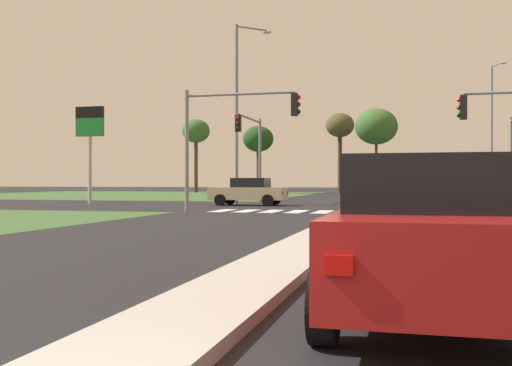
# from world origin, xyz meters

# --- Properties ---
(ground_plane) EXTENTS (200.00, 200.00, 0.00)m
(ground_plane) POSITION_xyz_m (0.00, 30.00, 0.00)
(ground_plane) COLOR black
(grass_verge_far_left) EXTENTS (35.00, 35.00, 0.01)m
(grass_verge_far_left) POSITION_xyz_m (-25.50, 54.50, 0.00)
(grass_verge_far_left) COLOR #385B2D
(grass_verge_far_left) RESTS_ON ground
(median_island_near) EXTENTS (1.20, 22.00, 0.14)m
(median_island_near) POSITION_xyz_m (0.00, 11.00, 0.07)
(median_island_near) COLOR #ADA89E
(median_island_near) RESTS_ON ground
(median_island_far) EXTENTS (1.20, 36.00, 0.14)m
(median_island_far) POSITION_xyz_m (0.00, 55.00, 0.07)
(median_island_far) COLOR #ADA89E
(median_island_far) RESTS_ON ground
(lane_dash_second) EXTENTS (0.14, 2.00, 0.01)m
(lane_dash_second) POSITION_xyz_m (3.50, 9.74, 0.01)
(lane_dash_second) COLOR silver
(lane_dash_second) RESTS_ON ground
(lane_dash_third) EXTENTS (0.14, 2.00, 0.01)m
(lane_dash_third) POSITION_xyz_m (3.50, 15.74, 0.01)
(lane_dash_third) COLOR silver
(lane_dash_third) RESTS_ON ground
(lane_dash_fourth) EXTENTS (0.14, 2.00, 0.01)m
(lane_dash_fourth) POSITION_xyz_m (3.50, 21.74, 0.01)
(lane_dash_fourth) COLOR silver
(lane_dash_fourth) RESTS_ON ground
(lane_dash_fifth) EXTENTS (0.14, 2.00, 0.01)m
(lane_dash_fifth) POSITION_xyz_m (3.50, 27.74, 0.01)
(lane_dash_fifth) COLOR silver
(lane_dash_fifth) RESTS_ON ground
(stop_bar_near) EXTENTS (6.40, 0.50, 0.01)m
(stop_bar_near) POSITION_xyz_m (3.80, 23.00, 0.01)
(stop_bar_near) COLOR silver
(stop_bar_near) RESTS_ON ground
(crosswalk_bar_near) EXTENTS (0.70, 2.80, 0.01)m
(crosswalk_bar_near) POSITION_xyz_m (-6.40, 24.80, 0.01)
(crosswalk_bar_near) COLOR silver
(crosswalk_bar_near) RESTS_ON ground
(crosswalk_bar_second) EXTENTS (0.70, 2.80, 0.01)m
(crosswalk_bar_second) POSITION_xyz_m (-5.25, 24.80, 0.01)
(crosswalk_bar_second) COLOR silver
(crosswalk_bar_second) RESTS_ON ground
(crosswalk_bar_third) EXTENTS (0.70, 2.80, 0.01)m
(crosswalk_bar_third) POSITION_xyz_m (-4.10, 24.80, 0.01)
(crosswalk_bar_third) COLOR silver
(crosswalk_bar_third) RESTS_ON ground
(crosswalk_bar_fourth) EXTENTS (0.70, 2.80, 0.01)m
(crosswalk_bar_fourth) POSITION_xyz_m (-2.95, 24.80, 0.01)
(crosswalk_bar_fourth) COLOR silver
(crosswalk_bar_fourth) RESTS_ON ground
(crosswalk_bar_fifth) EXTENTS (0.70, 2.80, 0.01)m
(crosswalk_bar_fifth) POSITION_xyz_m (-1.80, 24.80, 0.01)
(crosswalk_bar_fifth) COLOR silver
(crosswalk_bar_fifth) RESTS_ON ground
(crosswalk_bar_sixth) EXTENTS (0.70, 2.80, 0.01)m
(crosswalk_bar_sixth) POSITION_xyz_m (-0.65, 24.80, 0.01)
(crosswalk_bar_sixth) COLOR silver
(crosswalk_bar_sixth) RESTS_ON ground
(crosswalk_bar_seventh) EXTENTS (0.70, 2.80, 0.01)m
(crosswalk_bar_seventh) POSITION_xyz_m (0.50, 24.80, 0.01)
(crosswalk_bar_seventh) COLOR silver
(crosswalk_bar_seventh) RESTS_ON ground
(crosswalk_bar_eighth) EXTENTS (0.70, 2.80, 0.01)m
(crosswalk_bar_eighth) POSITION_xyz_m (1.65, 24.80, 0.01)
(crosswalk_bar_eighth) COLOR silver
(crosswalk_bar_eighth) RESTS_ON ground
(car_blue_near) EXTENTS (2.02, 4.33, 1.56)m
(car_blue_near) POSITION_xyz_m (-2.25, 52.34, 0.80)
(car_blue_near) COLOR navy
(car_blue_near) RESTS_ON ground
(car_red_second) EXTENTS (1.97, 4.22, 1.59)m
(car_red_second) POSITION_xyz_m (2.18, 4.61, 0.81)
(car_red_second) COLOR #A31919
(car_red_second) RESTS_ON ground
(car_beige_fourth) EXTENTS (4.23, 2.05, 1.53)m
(car_beige_fourth) POSITION_xyz_m (-6.85, 31.05, 0.78)
(car_beige_fourth) COLOR #BCAD8E
(car_beige_fourth) RESTS_ON ground
(traffic_signal_near_left) EXTENTS (5.17, 0.32, 5.34)m
(traffic_signal_near_left) POSITION_xyz_m (-5.67, 23.40, 3.72)
(traffic_signal_near_left) COLOR gray
(traffic_signal_near_left) RESTS_ON ground
(traffic_signal_far_left) EXTENTS (0.32, 5.43, 5.42)m
(traffic_signal_far_left) POSITION_xyz_m (-7.60, 34.57, 3.79)
(traffic_signal_far_left) COLOR gray
(traffic_signal_far_left) RESTS_ON ground
(street_lamp_second) EXTENTS (1.91, 1.70, 10.76)m
(street_lamp_second) POSITION_xyz_m (-8.10, 33.49, 5.95)
(street_lamp_second) COLOR gray
(street_lamp_second) RESTS_ON ground
(street_lamp_third) EXTENTS (0.96, 2.49, 10.74)m
(street_lamp_third) POSITION_xyz_m (8.29, 50.83, 5.96)
(street_lamp_third) COLOR gray
(street_lamp_third) RESTS_ON ground
(pedestrian_at_median) EXTENTS (0.34, 0.34, 1.77)m
(pedestrian_at_median) POSITION_xyz_m (-0.13, 39.81, 1.21)
(pedestrian_at_median) COLOR #9E8966
(pedestrian_at_median) RESTS_ON median_island_far
(fuel_price_totem) EXTENTS (1.80, 0.24, 5.87)m
(fuel_price_totem) POSITION_xyz_m (-16.94, 31.45, 4.29)
(fuel_price_totem) COLOR silver
(fuel_price_totem) RESTS_ON ground
(treeline_near) EXTENTS (3.34, 3.34, 8.84)m
(treeline_near) POSITION_xyz_m (-23.32, 67.51, 7.26)
(treeline_near) COLOR #423323
(treeline_near) RESTS_ON ground
(treeline_second) EXTENTS (3.42, 3.42, 7.55)m
(treeline_second) POSITION_xyz_m (-14.74, 64.27, 6.01)
(treeline_second) COLOR #423323
(treeline_second) RESTS_ON ground
(treeline_third) EXTENTS (3.21, 3.21, 9.05)m
(treeline_third) POSITION_xyz_m (-5.94, 67.09, 7.47)
(treeline_third) COLOR #423323
(treeline_third) RESTS_ON ground
(treeline_fourth) EXTENTS (4.41, 4.41, 8.90)m
(treeline_fourth) POSITION_xyz_m (-1.65, 62.43, 7.00)
(treeline_fourth) COLOR #423323
(treeline_fourth) RESTS_ON ground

